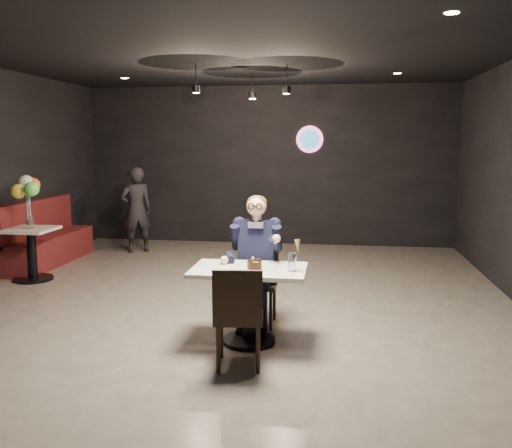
% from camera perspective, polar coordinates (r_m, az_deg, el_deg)
% --- Properties ---
extents(floor, '(9.00, 9.00, 0.00)m').
position_cam_1_polar(floor, '(6.26, -4.03, -9.58)').
color(floor, slate).
rests_on(floor, ground).
extents(wall_sign, '(0.50, 0.06, 0.50)m').
position_cam_1_polar(wall_sign, '(10.29, 5.68, 8.87)').
color(wall_sign, pink).
rests_on(wall_sign, floor).
extents(pendant_lights, '(1.40, 1.20, 0.36)m').
position_cam_1_polar(pendant_lights, '(7.96, -1.08, 15.32)').
color(pendant_lights, black).
rests_on(pendant_lights, floor).
extents(main_table, '(1.10, 0.70, 0.75)m').
position_cam_1_polar(main_table, '(5.34, -0.76, -8.58)').
color(main_table, silver).
rests_on(main_table, floor).
extents(chair_far, '(0.42, 0.46, 0.92)m').
position_cam_1_polar(chair_far, '(5.84, 0.10, -6.20)').
color(chair_far, black).
rests_on(chair_far, floor).
extents(chair_near, '(0.48, 0.51, 0.92)m').
position_cam_1_polar(chair_near, '(4.79, -1.82, -9.56)').
color(chair_near, black).
rests_on(chair_near, floor).
extents(seated_man, '(0.60, 0.80, 1.44)m').
position_cam_1_polar(seated_man, '(5.78, 0.10, -3.70)').
color(seated_man, black).
rests_on(seated_man, floor).
extents(dessert_plate, '(0.20, 0.20, 0.01)m').
position_cam_1_polar(dessert_plate, '(5.16, -0.37, -4.80)').
color(dessert_plate, white).
rests_on(dessert_plate, main_table).
extents(cake_slice, '(0.15, 0.13, 0.09)m').
position_cam_1_polar(cake_slice, '(5.15, -0.17, -4.28)').
color(cake_slice, black).
rests_on(cake_slice, dessert_plate).
extents(mint_leaf, '(0.06, 0.04, 0.01)m').
position_cam_1_polar(mint_leaf, '(5.08, -0.06, -4.03)').
color(mint_leaf, '#29802A').
rests_on(mint_leaf, cake_slice).
extents(sundae_glass, '(0.08, 0.08, 0.17)m').
position_cam_1_polar(sundae_glass, '(5.12, 3.82, -4.00)').
color(sundae_glass, silver).
rests_on(sundae_glass, main_table).
extents(wafer_cone, '(0.07, 0.07, 0.12)m').
position_cam_1_polar(wafer_cone, '(5.10, 4.42, -2.30)').
color(wafer_cone, tan).
rests_on(wafer_cone, sundae_glass).
extents(booth_bench, '(0.52, 2.07, 1.03)m').
position_cam_1_polar(booth_bench, '(9.30, -21.00, -0.82)').
color(booth_bench, '#4A120F').
rests_on(booth_bench, floor).
extents(side_table, '(0.62, 0.62, 0.78)m').
position_cam_1_polar(side_table, '(8.32, -22.50, -2.85)').
color(side_table, silver).
rests_on(side_table, floor).
extents(balloon_vase, '(0.11, 0.11, 0.16)m').
position_cam_1_polar(balloon_vase, '(8.25, -22.68, 0.16)').
color(balloon_vase, silver).
rests_on(balloon_vase, side_table).
extents(balloon_bunch, '(0.37, 0.37, 0.61)m').
position_cam_1_polar(balloon_bunch, '(8.21, -22.83, 2.74)').
color(balloon_bunch, yellow).
rests_on(balloon_bunch, balloon_vase).
extents(passerby, '(0.66, 0.60, 1.52)m').
position_cam_1_polar(passerby, '(9.84, -12.47, 1.47)').
color(passerby, black).
rests_on(passerby, floor).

